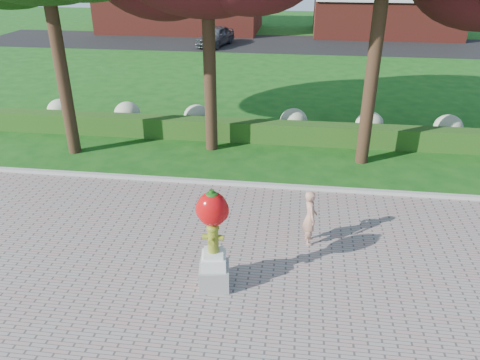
# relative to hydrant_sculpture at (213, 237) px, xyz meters

# --- Properties ---
(ground) EXTENTS (100.00, 100.00, 0.00)m
(ground) POSITION_rel_hydrant_sculpture_xyz_m (0.44, 1.97, -1.32)
(ground) COLOR #114712
(ground) RESTS_ON ground
(walkway) EXTENTS (40.00, 14.00, 0.04)m
(walkway) POSITION_rel_hydrant_sculpture_xyz_m (0.44, -2.03, -1.30)
(walkway) COLOR gray
(walkway) RESTS_ON ground
(curb) EXTENTS (40.00, 0.18, 0.15)m
(curb) POSITION_rel_hydrant_sculpture_xyz_m (0.44, 4.97, -1.24)
(curb) COLOR #ADADA5
(curb) RESTS_ON ground
(lawn_hedge) EXTENTS (24.00, 0.70, 0.80)m
(lawn_hedge) POSITION_rel_hydrant_sculpture_xyz_m (0.44, 8.97, -0.92)
(lawn_hedge) COLOR #1C4413
(lawn_hedge) RESTS_ON ground
(hydrangea_row) EXTENTS (20.10, 1.10, 0.99)m
(hydrangea_row) POSITION_rel_hydrant_sculpture_xyz_m (1.01, 9.97, -0.77)
(hydrangea_row) COLOR #A1AC83
(hydrangea_row) RESTS_ON ground
(street) EXTENTS (50.00, 8.00, 0.02)m
(street) POSITION_rel_hydrant_sculpture_xyz_m (0.44, 29.97, -1.31)
(street) COLOR black
(street) RESTS_ON ground
(hydrant_sculpture) EXTENTS (0.75, 0.75, 2.41)m
(hydrant_sculpture) POSITION_rel_hydrant_sculpture_xyz_m (0.00, 0.00, 0.00)
(hydrant_sculpture) COLOR gray
(hydrant_sculpture) RESTS_ON walkway
(woman) EXTENTS (0.45, 0.60, 1.47)m
(woman) POSITION_rel_hydrant_sculpture_xyz_m (2.08, 2.02, -0.54)
(woman) COLOR tan
(woman) RESTS_ON walkway
(parked_car) EXTENTS (2.75, 4.58, 1.46)m
(parked_car) POSITION_rel_hydrant_sculpture_xyz_m (-5.12, 28.35, -0.57)
(parked_car) COLOR #43464B
(parked_car) RESTS_ON street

